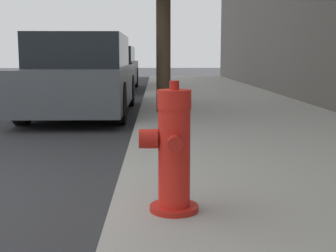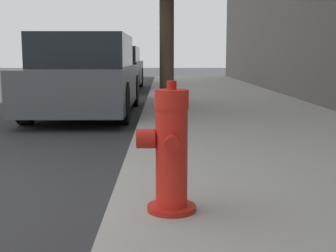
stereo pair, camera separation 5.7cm
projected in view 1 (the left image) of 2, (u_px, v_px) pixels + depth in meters
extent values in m
cylinder|color=red|center=(174.00, 208.00, 3.00)|extent=(0.31, 0.31, 0.04)
cylinder|color=red|center=(174.00, 158.00, 2.96)|extent=(0.20, 0.20, 0.62)
cylinder|color=red|center=(174.00, 100.00, 2.90)|extent=(0.21, 0.21, 0.12)
cylinder|color=red|center=(174.00, 85.00, 2.89)|extent=(0.06, 0.06, 0.06)
cylinder|color=red|center=(175.00, 143.00, 2.79)|extent=(0.09, 0.10, 0.09)
cylinder|color=red|center=(173.00, 135.00, 3.09)|extent=(0.09, 0.10, 0.09)
cylinder|color=red|center=(149.00, 139.00, 2.93)|extent=(0.12, 0.12, 0.12)
cube|color=#4C5156|center=(84.00, 86.00, 8.95)|extent=(1.74, 4.56, 0.71)
cube|color=black|center=(81.00, 51.00, 8.67)|extent=(1.60, 2.51, 0.60)
cylinder|color=black|center=(58.00, 91.00, 10.36)|extent=(0.20, 0.69, 0.69)
cylinder|color=black|center=(129.00, 90.00, 10.40)|extent=(0.20, 0.69, 0.69)
cylinder|color=black|center=(22.00, 104.00, 7.56)|extent=(0.20, 0.69, 0.69)
cylinder|color=black|center=(120.00, 103.00, 7.60)|extent=(0.20, 0.69, 0.69)
cube|color=black|center=(108.00, 73.00, 15.22)|extent=(1.80, 4.49, 0.74)
cube|color=black|center=(107.00, 54.00, 14.95)|extent=(1.66, 2.47, 0.47)
cylinder|color=black|center=(89.00, 77.00, 16.60)|extent=(0.20, 0.69, 0.69)
cylinder|color=black|center=(135.00, 77.00, 16.64)|extent=(0.20, 0.69, 0.69)
cylinder|color=black|center=(76.00, 82.00, 13.85)|extent=(0.20, 0.69, 0.69)
cylinder|color=black|center=(131.00, 82.00, 13.89)|extent=(0.20, 0.69, 0.69)
cylinder|color=#423323|center=(163.00, 46.00, 8.25)|extent=(0.25, 0.25, 2.30)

